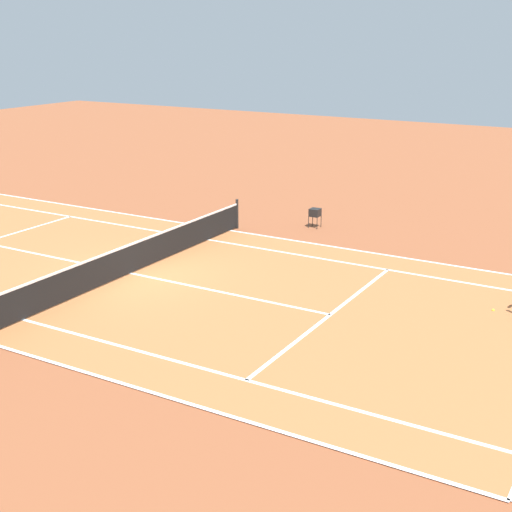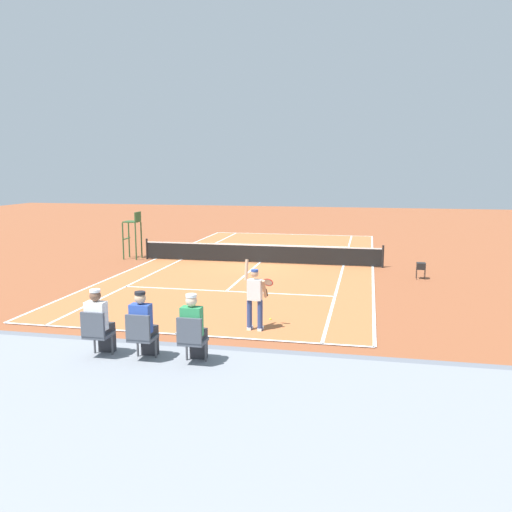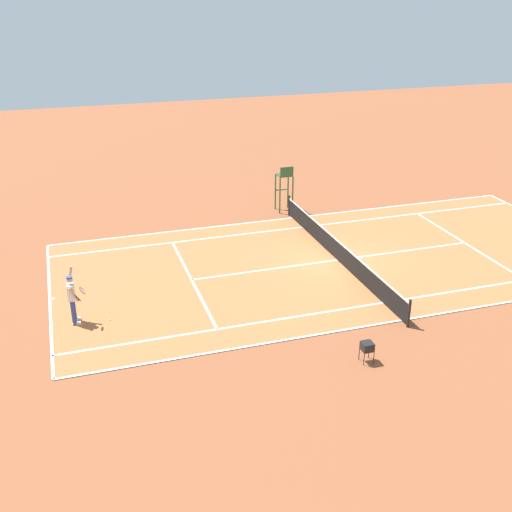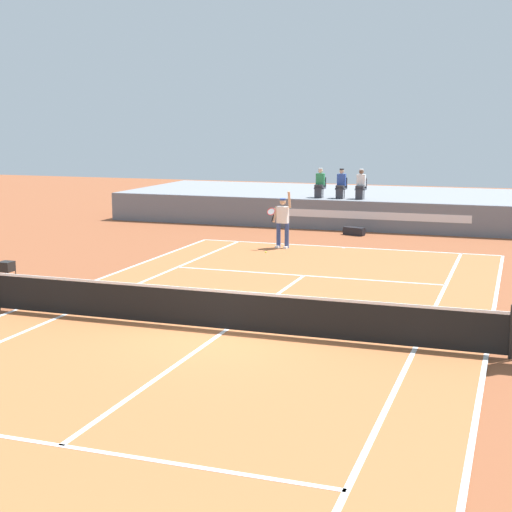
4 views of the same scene
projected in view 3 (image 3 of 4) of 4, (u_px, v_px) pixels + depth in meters
name	position (u px, v px, depth m)	size (l,w,h in m)	color
ground_plane	(337.00, 261.00, 27.26)	(80.00, 80.00, 0.00)	brown
court	(337.00, 260.00, 27.26)	(11.08, 23.88, 0.03)	#B76638
net	(338.00, 249.00, 27.05)	(11.98, 0.10, 1.07)	black
tennis_player	(72.00, 298.00, 21.95)	(0.79, 0.62, 2.08)	navy
tennis_ball	(110.00, 320.00, 22.46)	(0.07, 0.07, 0.07)	#D1E533
umpire_chair	(285.00, 182.00, 32.45)	(0.77, 0.77, 2.44)	#2D562D
ball_hopper	(367.00, 346.00, 19.87)	(0.36, 0.36, 0.70)	black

